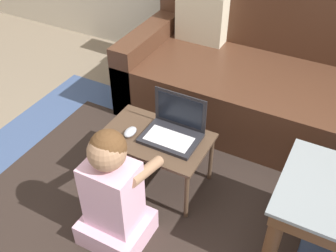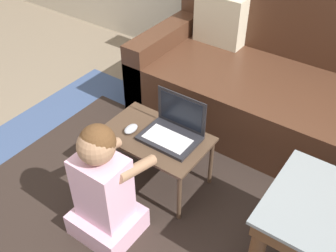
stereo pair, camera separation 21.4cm
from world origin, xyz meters
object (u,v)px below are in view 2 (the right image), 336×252
Objects in this scene: person_seated at (104,190)px; couch at (278,86)px; laptop at (172,132)px; computer_mouse at (131,129)px; laptop_desk at (156,141)px.

couch is at bearing 77.11° from person_seated.
laptop is 0.24m from computer_mouse.
laptop_desk is 0.12m from laptop.
couch is 1.42m from person_seated.
couch is 1.00m from laptop_desk.
computer_mouse is (-0.13, -0.05, 0.06)m from laptop_desk.
laptop reaches higher than laptop_desk.
computer_mouse is at bearing -115.01° from couch.
laptop_desk is 0.85× the size of person_seated.
laptop_desk is at bearing -151.25° from laptop.
laptop is (-0.25, -0.90, 0.09)m from couch.
laptop is at bearing -105.28° from couch.
person_seated is at bearing -98.31° from laptop.
couch is at bearing 74.72° from laptop.
person_seated is (-0.32, -1.38, 0.02)m from couch.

